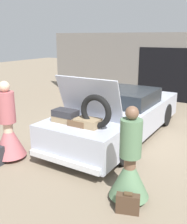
% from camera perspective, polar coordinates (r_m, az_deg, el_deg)
% --- Properties ---
extents(ground_plane, '(40.00, 40.00, 0.00)m').
position_cam_1_polar(ground_plane, '(7.34, 5.57, -5.06)').
color(ground_plane, '#7F705B').
extents(garage_wall_back, '(12.00, 0.14, 2.80)m').
position_cam_1_polar(garage_wall_back, '(11.43, 16.59, 9.20)').
color(garage_wall_back, slate).
rests_on(garage_wall_back, ground_plane).
extents(car, '(1.83, 5.02, 1.83)m').
position_cam_1_polar(car, '(7.13, 5.65, -0.64)').
color(car, '#B2B7C6').
rests_on(car, ground_plane).
extents(person_left, '(0.71, 0.71, 1.76)m').
position_cam_1_polar(person_left, '(6.05, -18.01, -4.23)').
color(person_left, beige).
rests_on(person_left, ground_plane).
extents(person_right, '(0.67, 0.67, 1.63)m').
position_cam_1_polar(person_right, '(4.41, 7.88, -12.07)').
color(person_right, brown).
rests_on(person_right, ground_plane).
extents(suitcase_beside_right_person, '(0.39, 0.25, 0.35)m').
position_cam_1_polar(suitcase_beside_right_person, '(4.32, 7.48, -19.16)').
color(suitcase_beside_right_person, '#473323').
rests_on(suitcase_beside_right_person, ground_plane).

